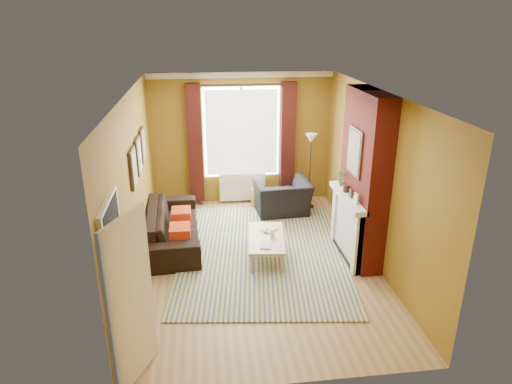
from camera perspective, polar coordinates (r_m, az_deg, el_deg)
ground at (r=7.73m, az=0.23°, el=-8.65°), size 5.50×5.50×0.00m
room_walls at (r=7.51m, az=4.81°, el=1.97°), size 3.82×5.54×2.83m
striped_rug at (r=7.97m, az=0.78°, el=-7.58°), size 3.22×4.16×0.02m
sofa at (r=8.33m, az=-10.31°, el=-4.16°), size 0.98×2.30×0.66m
armchair at (r=9.41m, az=3.28°, el=-0.64°), size 1.15×1.02×0.71m
coffee_table at (r=7.68m, az=1.32°, el=-5.89°), size 0.73×1.24×0.39m
wicker_stool at (r=9.83m, az=0.34°, el=-0.64°), size 0.38×0.38×0.39m
floor_lamp at (r=9.47m, az=6.85°, el=5.23°), size 0.31×0.31×1.61m
book_a at (r=7.37m, az=0.55°, el=-6.67°), size 0.22×0.26×0.02m
book_b at (r=7.96m, az=1.18°, el=-4.46°), size 0.33×0.32×0.02m
mug at (r=7.65m, az=2.06°, el=-5.25°), size 0.13×0.13×0.10m
tv_remote at (r=7.82m, az=1.36°, el=-4.93°), size 0.10×0.16×0.02m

